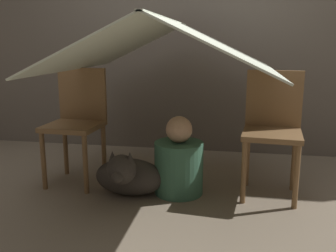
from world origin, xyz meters
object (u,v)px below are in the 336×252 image
(chair_left, at_px, (77,119))
(chair_right, at_px, (272,126))
(dog, at_px, (128,175))
(person_front, at_px, (179,163))

(chair_left, relative_size, chair_right, 1.00)
(chair_right, bearing_deg, chair_left, -174.54)
(chair_left, bearing_deg, dog, -26.08)
(chair_left, height_order, dog, chair_left)
(chair_left, height_order, chair_right, same)
(person_front, distance_m, dog, 0.37)
(chair_right, relative_size, dog, 1.77)
(dog, bearing_deg, chair_right, 14.88)
(chair_right, xyz_separation_m, person_front, (-0.64, -0.12, -0.27))
(chair_left, distance_m, person_front, 0.86)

